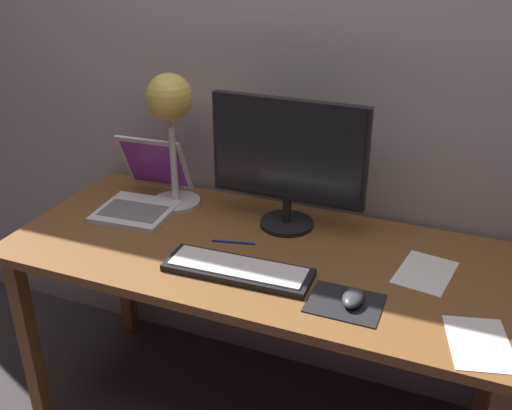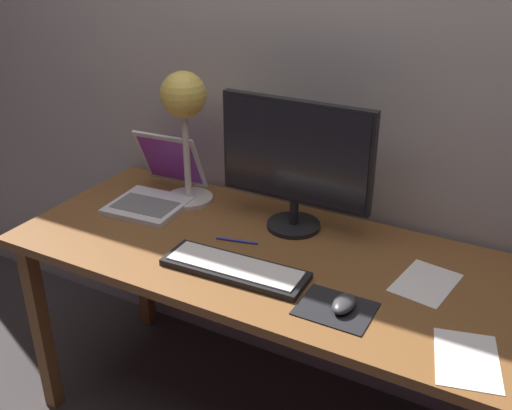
# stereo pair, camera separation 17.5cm
# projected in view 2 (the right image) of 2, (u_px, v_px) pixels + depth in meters

# --- Properties ---
(back_wall) EXTENTS (4.80, 0.06, 2.60)m
(back_wall) POSITION_uv_depth(u_px,v_px,m) (320.00, 47.00, 1.94)
(back_wall) COLOR #A8A099
(back_wall) RESTS_ON ground
(desk) EXTENTS (1.60, 0.70, 0.74)m
(desk) POSITION_uv_depth(u_px,v_px,m) (261.00, 271.00, 1.91)
(desk) COLOR brown
(desk) RESTS_ON ground
(monitor) EXTENTS (0.52, 0.18, 0.44)m
(monitor) POSITION_uv_depth(u_px,v_px,m) (295.00, 159.00, 1.90)
(monitor) COLOR black
(monitor) RESTS_ON desk
(keyboard_main) EXTENTS (0.44, 0.16, 0.03)m
(keyboard_main) POSITION_uv_depth(u_px,v_px,m) (235.00, 268.00, 1.75)
(keyboard_main) COLOR black
(keyboard_main) RESTS_ON desk
(laptop) EXTENTS (0.28, 0.36, 0.24)m
(laptop) POSITION_uv_depth(u_px,v_px,m) (159.00, 183.00, 2.17)
(laptop) COLOR silver
(laptop) RESTS_ON desk
(desk_lamp) EXTENTS (0.18, 0.18, 0.48)m
(desk_lamp) POSITION_uv_depth(u_px,v_px,m) (184.00, 108.00, 2.04)
(desk_lamp) COLOR beige
(desk_lamp) RESTS_ON desk
(mousepad) EXTENTS (0.20, 0.16, 0.00)m
(mousepad) POSITION_uv_depth(u_px,v_px,m) (336.00, 309.00, 1.59)
(mousepad) COLOR black
(mousepad) RESTS_ON desk
(mouse) EXTENTS (0.06, 0.10, 0.03)m
(mouse) POSITION_uv_depth(u_px,v_px,m) (344.00, 304.00, 1.58)
(mouse) COLOR #38383A
(mouse) RESTS_ON mousepad
(paper_sheet_near_mouse) EXTENTS (0.18, 0.23, 0.00)m
(paper_sheet_near_mouse) POSITION_uv_depth(u_px,v_px,m) (426.00, 283.00, 1.70)
(paper_sheet_near_mouse) COLOR white
(paper_sheet_near_mouse) RESTS_ON desk
(paper_sheet_by_keyboard) EXTENTS (0.20, 0.24, 0.00)m
(paper_sheet_by_keyboard) POSITION_uv_depth(u_px,v_px,m) (467.00, 360.00, 1.41)
(paper_sheet_by_keyboard) COLOR white
(paper_sheet_by_keyboard) RESTS_ON desk
(pen) EXTENTS (0.14, 0.04, 0.01)m
(pen) POSITION_uv_depth(u_px,v_px,m) (237.00, 241.00, 1.92)
(pen) COLOR #2633A5
(pen) RESTS_ON desk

